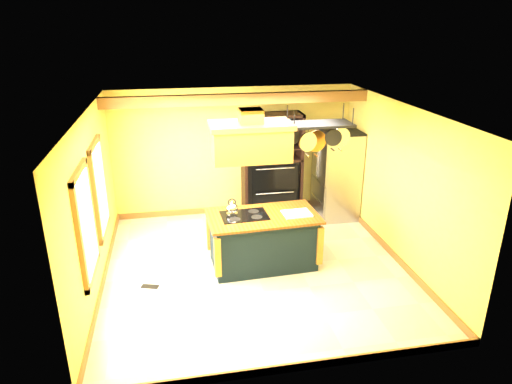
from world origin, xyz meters
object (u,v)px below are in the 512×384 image
object	(u,v)px
pot_rack	(319,131)
hutch	(271,176)
refrigerator	(336,176)
range_hood	(251,139)
kitchen_island	(263,239)

from	to	relation	value
pot_rack	hutch	bearing A→B (deg)	97.65
refrigerator	range_hood	bearing A→B (deg)	-139.97
kitchen_island	hutch	world-z (taller)	hutch
refrigerator	pot_rack	bearing A→B (deg)	-119.99
refrigerator	hutch	distance (m)	1.36
range_hood	hutch	size ratio (longest dim) A/B	0.58
pot_rack	refrigerator	bearing A→B (deg)	60.01
pot_rack	hutch	distance (m)	2.61
pot_rack	refrigerator	size ratio (longest dim) A/B	0.61
hutch	kitchen_island	bearing A→B (deg)	-106.05
kitchen_island	pot_rack	world-z (taller)	pot_rack
pot_rack	hutch	xyz separation A→B (m)	(-0.29, 2.14, -1.46)
pot_rack	refrigerator	xyz separation A→B (m)	(1.03, 1.78, -1.42)
kitchen_island	range_hood	world-z (taller)	range_hood
range_hood	hutch	bearing A→B (deg)	69.21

